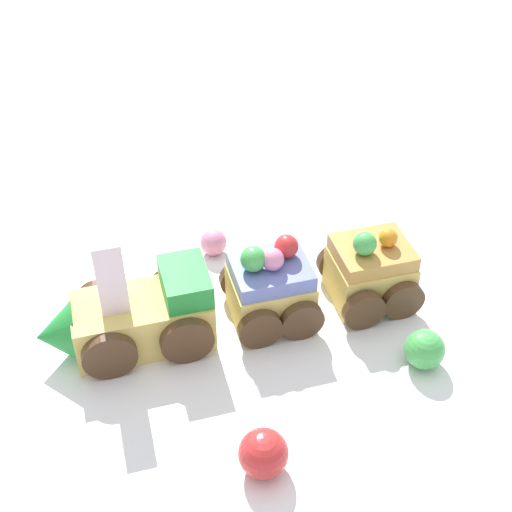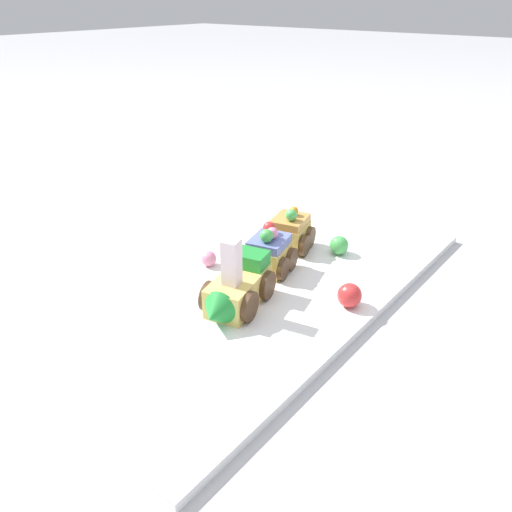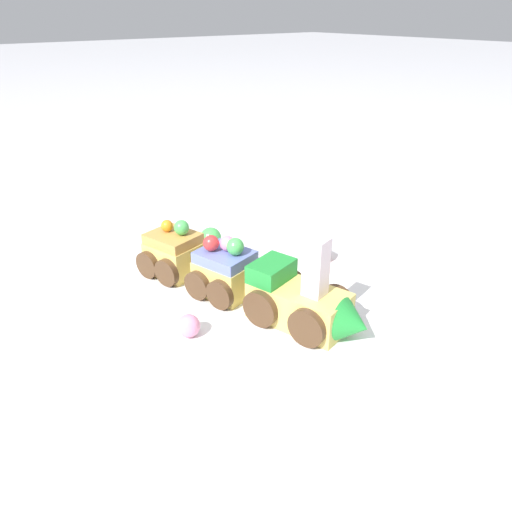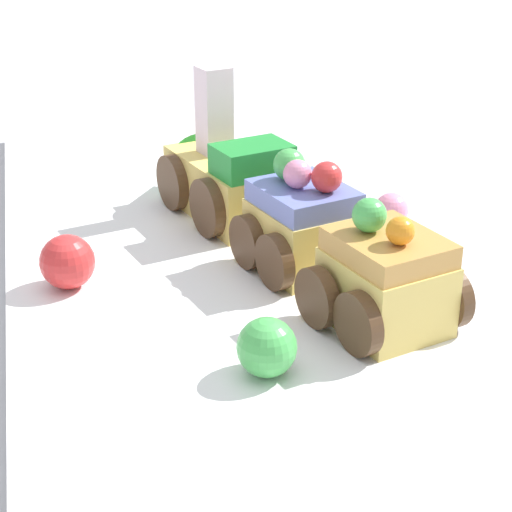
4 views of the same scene
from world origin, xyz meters
The scene contains 8 objects.
ground_plane centered at (0.00, 0.00, 0.00)m, with size 10.00×10.00×0.00m, color #B2B2B7.
display_board centered at (0.00, 0.00, 0.01)m, with size 0.64×0.32×0.01m, color white.
cake_train_locomotive centered at (0.07, 0.01, 0.04)m, with size 0.13×0.09×0.10m.
cake_car_blueberry centered at (-0.03, -0.01, 0.04)m, with size 0.08×0.08×0.07m.
cake_car_caramel centered at (-0.11, -0.03, 0.04)m, with size 0.08×0.08×0.07m.
gumball_green centered at (-0.14, 0.04, 0.03)m, with size 0.03×0.03×0.03m, color #4CBC56.
gumball_red centered at (-0.02, 0.12, 0.03)m, with size 0.03×0.03×0.03m, color red.
gumball_pink centered at (0.02, -0.09, 0.02)m, with size 0.02×0.02×0.02m, color pink.
Camera 1 is at (-0.01, 0.39, 0.41)m, focal length 50.00 mm.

